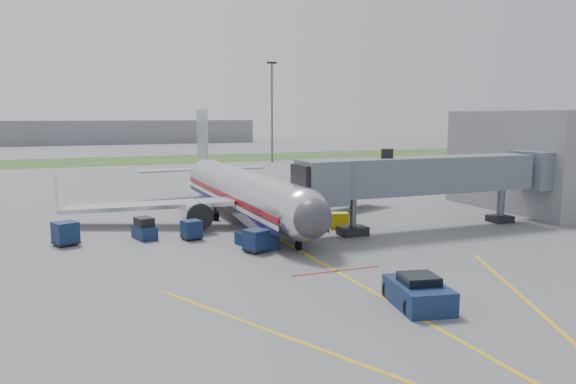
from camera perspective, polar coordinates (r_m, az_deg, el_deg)
name	(u,v)px	position (r m, az deg, el deg)	size (l,w,h in m)	color
ground	(310,256)	(38.51, 2.25, -6.54)	(400.00, 400.00, 0.00)	#565659
grass_strip	(139,160)	(125.34, -14.86, 3.14)	(300.00, 25.00, 0.01)	#2D4C1E
apron_markings	(364,287)	(32.16, 7.72, -9.50)	(21.52, 50.00, 0.01)	gold
airliner	(243,191)	(52.07, -4.61, 0.15)	(32.10, 35.67, 10.25)	silver
jet_bridge	(426,176)	(48.40, 13.83, 1.55)	(25.30, 4.00, 6.90)	slate
terminal	(536,160)	(63.35, 23.87, 3.01)	(10.00, 16.00, 10.00)	slate
light_mast_right	(272,110)	(116.26, -1.64, 8.37)	(2.00, 0.44, 20.40)	#595B60
distant_terminal	(78,132)	(204.18, -20.52, 5.71)	(120.00, 14.00, 8.00)	slate
pushback_tug	(418,293)	(29.29, 13.12, -9.98)	(3.11, 4.32, 1.64)	#0E1D3D
baggage_tug	(144,229)	(45.11, -14.39, -3.69)	(1.81, 2.64, 1.69)	#0E1D3D
baggage_cart_a	(191,230)	(44.16, -9.78, -3.79)	(1.64, 1.64, 1.48)	#0E1D3D
baggage_cart_b	(65,233)	(44.69, -21.68, -3.92)	(2.11, 2.11, 1.74)	#0E1D3D
baggage_cart_c	(256,241)	(39.59, -3.26, -4.95)	(1.94, 1.94, 1.59)	#0E1D3D
belt_loader	(256,240)	(41.16, -3.27, -4.85)	(2.44, 4.56, 2.15)	#0E1D3D
ground_power_cart	(338,221)	(48.05, 5.11, -2.90)	(1.87, 1.49, 1.32)	#D2BE0C
ramp_worker	(189,217)	(49.04, -10.03, -2.52)	(0.63, 0.41, 1.72)	#C0D519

